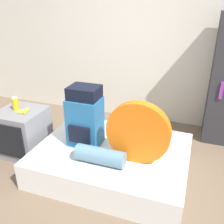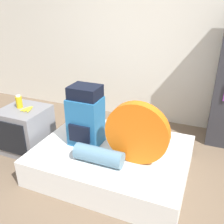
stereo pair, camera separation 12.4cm
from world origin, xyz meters
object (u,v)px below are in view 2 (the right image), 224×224
at_px(backpack, 86,117).
at_px(tent_bag, 137,133).
at_px(sleeping_roll, 99,155).
at_px(television, 26,130).
at_px(canister, 19,102).

xyz_separation_m(backpack, tent_bag, (0.65, -0.13, -0.01)).
bearing_deg(backpack, sleeping_roll, -45.40).
height_order(backpack, sleeping_roll, backpack).
distance_m(tent_bag, sleeping_roll, 0.46).
height_order(television, canister, canister).
height_order(backpack, canister, backpack).
xyz_separation_m(sleeping_roll, television, (-1.21, 0.31, -0.10)).
distance_m(sleeping_roll, television, 1.25).
relative_size(backpack, sleeping_roll, 1.34).
bearing_deg(tent_bag, canister, 174.55).
height_order(tent_bag, sleeping_roll, tent_bag).
distance_m(tent_bag, canister, 1.62).
height_order(backpack, tent_bag, backpack).
bearing_deg(canister, backpack, -1.50).
xyz_separation_m(television, canister, (-0.06, 0.02, 0.38)).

